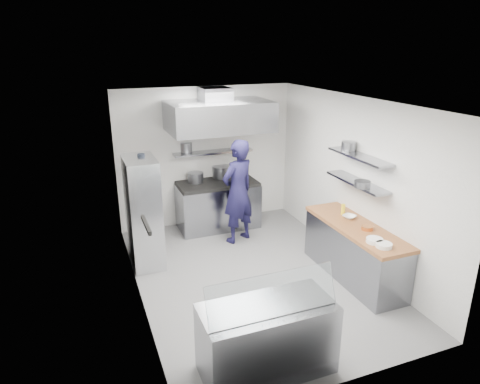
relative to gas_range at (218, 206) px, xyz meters
name	(u,v)px	position (x,y,z in m)	size (l,w,h in m)	color
floor	(253,276)	(-0.10, -2.10, -0.45)	(5.00, 5.00, 0.00)	slate
ceiling	(255,102)	(-0.10, -2.10, 2.35)	(5.00, 5.00, 0.00)	silver
wall_back	(206,156)	(-0.10, 0.40, 0.95)	(3.60, 0.02, 2.80)	white
wall_front	(352,272)	(-0.10, -4.60, 0.95)	(3.60, 0.02, 2.80)	white
wall_left	(134,211)	(-1.90, -2.10, 0.95)	(5.00, 0.02, 2.80)	white
wall_right	(354,182)	(1.70, -2.10, 0.95)	(5.00, 0.02, 2.80)	white
gas_range	(218,206)	(0.00, 0.00, 0.00)	(1.60, 0.80, 0.90)	gray
cooktop	(217,184)	(0.00, 0.00, 0.48)	(1.57, 0.78, 0.06)	black
stock_pot_left	(196,177)	(-0.40, 0.15, 0.61)	(0.31, 0.31, 0.20)	slate
stock_pot_mid	(222,172)	(0.19, 0.28, 0.63)	(0.38, 0.38, 0.24)	slate
over_range_shelf	(213,152)	(0.00, 0.24, 1.07)	(1.60, 0.30, 0.04)	gray
shelf_pot_a	(186,147)	(-0.51, 0.39, 1.18)	(0.23, 0.23, 0.18)	slate
extractor_hood	(219,116)	(0.00, -0.18, 1.85)	(1.90, 1.15, 0.55)	gray
hood_duct	(215,94)	(0.00, 0.05, 2.23)	(0.55, 0.55, 0.24)	slate
red_firebox	(145,162)	(-1.35, 0.34, 0.97)	(0.22, 0.10, 0.26)	red
chef	(238,192)	(0.15, -0.75, 0.53)	(0.72, 0.47, 1.97)	#131133
wire_rack	(143,212)	(-1.63, -0.99, 0.48)	(0.50, 0.90, 1.85)	silver
rack_bin_a	(145,222)	(-1.63, -1.14, 0.35)	(0.16, 0.21, 0.19)	white
rack_bin_b	(140,188)	(-1.63, -0.84, 0.85)	(0.12, 0.16, 0.14)	yellow
rack_jar	(141,159)	(-1.58, -0.89, 1.35)	(0.12, 0.12, 0.18)	black
knife_strip	(146,225)	(-1.88, -3.00, 1.10)	(0.04, 0.55, 0.05)	black
prep_counter_base	(354,253)	(1.38, -2.70, -0.03)	(0.62, 2.00, 0.84)	gray
prep_counter_top	(356,227)	(1.38, -2.70, 0.42)	(0.65, 2.04, 0.06)	brown
plate_stack_a	(384,245)	(1.28, -3.46, 0.48)	(0.22, 0.22, 0.06)	white
plate_stack_b	(374,240)	(1.26, -3.29, 0.48)	(0.24, 0.24, 0.06)	white
copper_pan	(367,228)	(1.43, -2.89, 0.48)	(0.18, 0.18, 0.06)	#D27B3B
squeeze_bottle	(343,209)	(1.44, -2.23, 0.54)	(0.07, 0.07, 0.18)	yellow
mixing_bowl	(349,217)	(1.45, -2.41, 0.48)	(0.20, 0.20, 0.05)	white
wall_shelf_lower	(357,182)	(1.54, -2.40, 1.05)	(0.30, 1.30, 0.04)	gray
wall_shelf_upper	(359,156)	(1.54, -2.40, 1.47)	(0.30, 1.30, 0.04)	gray
shelf_pot_c	(362,184)	(1.42, -2.69, 1.12)	(0.24, 0.24, 0.10)	slate
shelf_pot_d	(349,146)	(1.57, -2.06, 1.56)	(0.23, 0.23, 0.14)	slate
display_case	(267,339)	(-0.79, -4.10, -0.03)	(1.50, 0.70, 0.85)	gray
display_glass	(273,295)	(-0.79, -4.22, 0.62)	(1.47, 0.02, 0.45)	silver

